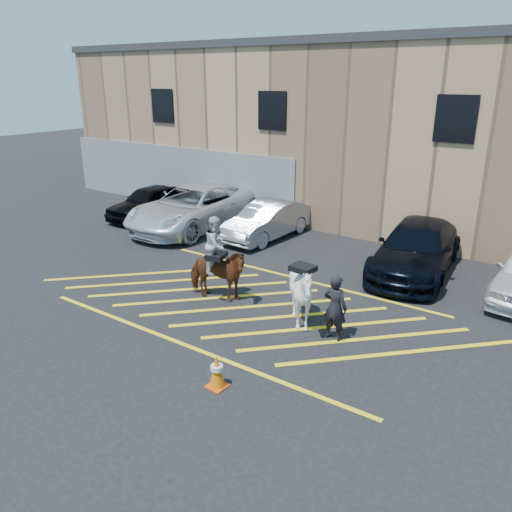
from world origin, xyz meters
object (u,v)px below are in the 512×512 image
Objects in this scene: handler at (335,307)px; car_black_suv at (150,202)px; car_white_pickup at (194,207)px; car_blue_suv at (417,248)px; car_silver_sedan at (267,220)px; traffic_cone at (217,371)px; mounted_bay at (217,267)px; saddled_white at (302,294)px.

car_black_suv is at bearing -22.40° from handler.
car_black_suv is 2.66m from car_white_pickup.
car_blue_suv reaches higher than car_black_suv.
car_silver_sedan reaches higher than traffic_cone.
car_black_suv is 2.53× the size of handler.
car_white_pickup reaches higher than car_blue_suv.
car_black_suv is 0.99× the size of car_silver_sedan.
mounted_bay reaches higher than handler.
mounted_bay is at bearing -0.57° from handler.
car_black_suv is 12.62m from handler.
car_black_suv reaches higher than traffic_cone.
car_black_suv is 9.32m from mounted_bay.
mounted_bay is at bearing -44.96° from car_white_pickup.
handler is at bearing -2.48° from mounted_bay.
car_silver_sedan is at bearing 117.57° from traffic_cone.
mounted_bay is at bearing -132.03° from car_blue_suv.
car_black_suv is 11.70m from saddled_white.
car_blue_suv reaches higher than car_silver_sedan.
car_blue_suv is (9.03, 0.31, -0.09)m from car_white_pickup.
traffic_cone is at bearing 73.36° from handler.
mounted_bay reaches higher than traffic_cone.
saddled_white is (-1.14, -5.31, 0.10)m from car_blue_suv.
car_white_pickup is 2.60× the size of mounted_bay.
car_blue_suv is at bearing -90.00° from handler.
car_white_pickup is 7.18m from mounted_bay.
car_white_pickup is (2.66, -0.07, 0.16)m from car_black_suv.
mounted_bay is (1.97, -5.53, 0.28)m from car_silver_sedan.
car_silver_sedan is at bearing 171.54° from car_blue_suv.
handler is 0.97m from saddled_white.
car_blue_suv is 3.29× the size of handler.
car_blue_suv is at bearing 77.90° from saddled_white.
car_blue_suv is 3.08× the size of saddled_white.
traffic_cone is at bearing -51.28° from mounted_bay.
car_white_pickup reaches higher than traffic_cone.
handler is 2.23× the size of traffic_cone.
handler is at bearing -41.87° from car_silver_sedan.
car_blue_suv is 7.34× the size of traffic_cone.
car_black_suv is 0.77× the size of car_blue_suv.
car_white_pickup is 1.49× the size of car_silver_sedan.
saddled_white is at bearing -5.71° from handler.
car_white_pickup is 8.54× the size of traffic_cone.
car_blue_suv is (5.82, -0.25, 0.09)m from car_silver_sedan.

